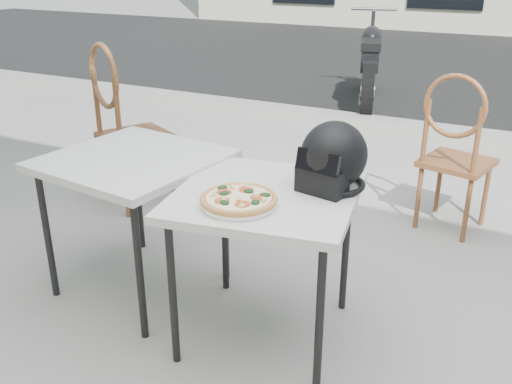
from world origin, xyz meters
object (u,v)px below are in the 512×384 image
at_px(pizza, 239,199).
at_px(motorcycle, 370,65).
at_px(cafe_chair_main, 455,146).
at_px(cafe_table_side, 134,169).
at_px(cafe_table_main, 266,206).
at_px(cafe_chair_side, 123,118).
at_px(helmet, 333,159).
at_px(plate, 239,204).

distance_m(pizza, motorcycle, 4.69).
xyz_separation_m(cafe_chair_main, motorcycle, (-1.41, 2.97, -0.11)).
height_order(cafe_table_side, motorcycle, motorcycle).
height_order(cafe_table_main, cafe_chair_side, cafe_chair_side).
distance_m(helmet, cafe_chair_main, 1.35).
xyz_separation_m(cafe_table_main, cafe_table_side, (-0.75, 0.07, 0.02)).
distance_m(plate, pizza, 0.02).
distance_m(cafe_table_side, cafe_chair_side, 1.08).
bearing_deg(pizza, cafe_table_main, 79.35).
bearing_deg(cafe_table_side, motorcycle, 91.67).
bearing_deg(cafe_table_main, cafe_chair_side, 149.47).
distance_m(helmet, cafe_table_side, 0.99).
bearing_deg(helmet, pizza, -115.46).
relative_size(plate, pizza, 1.03).
relative_size(plate, cafe_chair_main, 0.36).
relative_size(plate, cafe_table_side, 0.43).
height_order(plate, cafe_chair_main, cafe_chair_main).
xyz_separation_m(pizza, helmet, (0.25, 0.35, 0.10)).
distance_m(cafe_table_main, helmet, 0.34).
relative_size(pizza, cafe_chair_side, 0.32).
relative_size(pizza, cafe_table_side, 0.42).
distance_m(helmet, motorcycle, 4.41).
bearing_deg(pizza, cafe_chair_main, 70.84).
bearing_deg(pizza, cafe_table_side, 161.29).
height_order(pizza, cafe_chair_side, cafe_chair_side).
bearing_deg(cafe_chair_main, cafe_table_side, 60.25).
xyz_separation_m(pizza, cafe_chair_main, (0.57, 1.63, -0.17)).
height_order(cafe_chair_main, motorcycle, motorcycle).
distance_m(plate, helmet, 0.44).
xyz_separation_m(plate, cafe_chair_side, (-1.44, 1.04, -0.09)).
bearing_deg(cafe_table_side, cafe_chair_side, 132.15).
relative_size(pizza, helmet, 1.05).
height_order(pizza, motorcycle, motorcycle).
height_order(cafe_table_main, cafe_table_side, cafe_table_side).
xyz_separation_m(cafe_chair_main, cafe_chair_side, (-2.00, -0.59, 0.06)).
height_order(pizza, cafe_table_side, pizza).
bearing_deg(helmet, cafe_table_main, -131.50).
bearing_deg(cafe_table_main, cafe_chair_main, 69.87).
xyz_separation_m(cafe_table_main, cafe_chair_main, (0.54, 1.46, -0.08)).
relative_size(helmet, cafe_chair_main, 0.34).
xyz_separation_m(plate, helmet, (0.25, 0.35, 0.12)).
xyz_separation_m(plate, cafe_chair_main, (0.57, 1.63, -0.15)).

